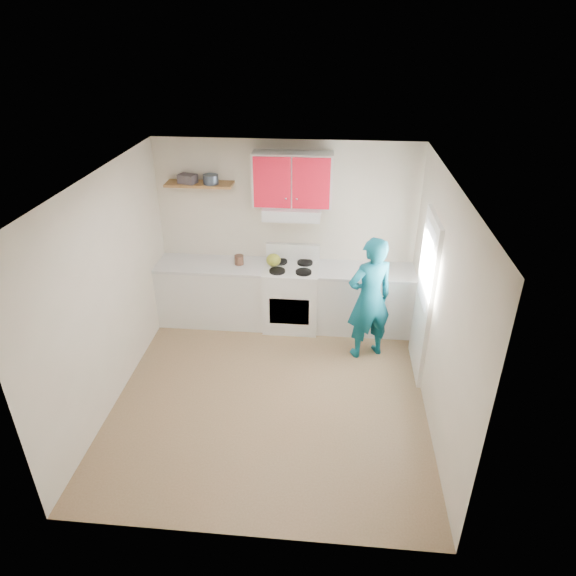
# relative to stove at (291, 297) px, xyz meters

# --- Properties ---
(floor) EXTENTS (3.80, 3.80, 0.00)m
(floor) POSITION_rel_stove_xyz_m (-0.10, -1.57, -0.46)
(floor) COLOR brown
(floor) RESTS_ON ground
(ceiling) EXTENTS (3.60, 3.80, 0.04)m
(ceiling) POSITION_rel_stove_xyz_m (-0.10, -1.57, 2.14)
(ceiling) COLOR white
(ceiling) RESTS_ON floor
(back_wall) EXTENTS (3.60, 0.04, 2.60)m
(back_wall) POSITION_rel_stove_xyz_m (-0.10, 0.32, 0.84)
(back_wall) COLOR beige
(back_wall) RESTS_ON floor
(front_wall) EXTENTS (3.60, 0.04, 2.60)m
(front_wall) POSITION_rel_stove_xyz_m (-0.10, -3.47, 0.84)
(front_wall) COLOR beige
(front_wall) RESTS_ON floor
(left_wall) EXTENTS (0.04, 3.80, 2.60)m
(left_wall) POSITION_rel_stove_xyz_m (-1.90, -1.57, 0.84)
(left_wall) COLOR beige
(left_wall) RESTS_ON floor
(right_wall) EXTENTS (0.04, 3.80, 2.60)m
(right_wall) POSITION_rel_stove_xyz_m (1.70, -1.57, 0.84)
(right_wall) COLOR beige
(right_wall) RESTS_ON floor
(door) EXTENTS (0.05, 0.85, 2.05)m
(door) POSITION_rel_stove_xyz_m (1.68, -0.88, 0.56)
(door) COLOR white
(door) RESTS_ON floor
(door_glass) EXTENTS (0.01, 0.55, 0.95)m
(door_glass) POSITION_rel_stove_xyz_m (1.65, -0.88, 0.99)
(door_glass) COLOR white
(door_glass) RESTS_ON door
(counter_left) EXTENTS (1.52, 0.60, 0.90)m
(counter_left) POSITION_rel_stove_xyz_m (-1.14, 0.02, -0.01)
(counter_left) COLOR silver
(counter_left) RESTS_ON floor
(counter_right) EXTENTS (1.32, 0.60, 0.90)m
(counter_right) POSITION_rel_stove_xyz_m (1.04, 0.02, -0.01)
(counter_right) COLOR silver
(counter_right) RESTS_ON floor
(stove) EXTENTS (0.76, 0.65, 0.92)m
(stove) POSITION_rel_stove_xyz_m (0.00, 0.00, 0.00)
(stove) COLOR white
(stove) RESTS_ON floor
(range_hood) EXTENTS (0.76, 0.44, 0.15)m
(range_hood) POSITION_rel_stove_xyz_m (0.00, 0.10, 1.24)
(range_hood) COLOR silver
(range_hood) RESTS_ON back_wall
(upper_cabinets) EXTENTS (1.02, 0.33, 0.70)m
(upper_cabinets) POSITION_rel_stove_xyz_m (0.00, 0.16, 1.66)
(upper_cabinets) COLOR red
(upper_cabinets) RESTS_ON back_wall
(shelf) EXTENTS (0.90, 0.30, 0.04)m
(shelf) POSITION_rel_stove_xyz_m (-1.25, 0.18, 1.56)
(shelf) COLOR brown
(shelf) RESTS_ON back_wall
(books) EXTENTS (0.27, 0.22, 0.12)m
(books) POSITION_rel_stove_xyz_m (-1.40, 0.15, 1.64)
(books) COLOR #463E43
(books) RESTS_ON shelf
(tin) EXTENTS (0.25, 0.25, 0.12)m
(tin) POSITION_rel_stove_xyz_m (-1.08, 0.14, 1.64)
(tin) COLOR #333D4C
(tin) RESTS_ON shelf
(kettle) EXTENTS (0.24, 0.24, 0.17)m
(kettle) POSITION_rel_stove_xyz_m (-0.25, 0.04, 0.55)
(kettle) COLOR olive
(kettle) RESTS_ON stove
(crock) EXTENTS (0.15, 0.15, 0.15)m
(crock) POSITION_rel_stove_xyz_m (-0.74, 0.04, 0.52)
(crock) COLOR #482B1F
(crock) RESTS_ON counter_left
(cutting_board) EXTENTS (0.30, 0.23, 0.02)m
(cutting_board) POSITION_rel_stove_xyz_m (0.70, -0.06, 0.45)
(cutting_board) COLOR olive
(cutting_board) RESTS_ON counter_right
(silicone_mat) EXTENTS (0.30, 0.26, 0.01)m
(silicone_mat) POSITION_rel_stove_xyz_m (1.30, 0.04, 0.44)
(silicone_mat) COLOR red
(silicone_mat) RESTS_ON counter_right
(person) EXTENTS (0.72, 0.61, 1.67)m
(person) POSITION_rel_stove_xyz_m (1.05, -0.64, 0.38)
(person) COLOR #0B5669
(person) RESTS_ON floor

